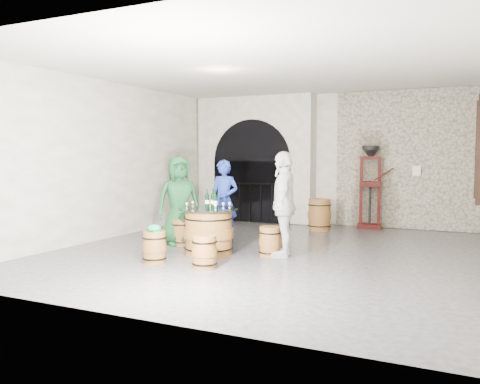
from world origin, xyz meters
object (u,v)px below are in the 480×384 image
at_px(wine_bottle_left, 207,200).
at_px(wine_bottle_right, 213,200).
at_px(person_blue, 224,201).
at_px(corking_press, 370,180).
at_px(person_white, 284,204).
at_px(barrel_table, 209,232).
at_px(wine_bottle_center, 215,201).
at_px(side_barrel, 319,215).
at_px(barrel_stool_left, 181,232).
at_px(barrel_stool_right, 270,242).
at_px(person_green, 179,201).
at_px(barrel_stool_near_left, 154,247).
at_px(barrel_stool_near_right, 205,252).
at_px(barrel_stool_far, 222,231).

relative_size(wine_bottle_left, wine_bottle_right, 1.00).
relative_size(person_blue, corking_press, 0.84).
xyz_separation_m(person_blue, person_white, (1.56, -0.84, 0.08)).
relative_size(barrel_table, wine_bottle_center, 3.19).
height_order(side_barrel, corking_press, corking_press).
bearing_deg(wine_bottle_left, barrel_table, -49.97).
relative_size(barrel_stool_left, barrel_stool_right, 1.00).
xyz_separation_m(person_blue, wine_bottle_center, (0.46, -1.20, 0.12)).
distance_m(barrel_table, person_green, 1.22).
bearing_deg(barrel_stool_right, wine_bottle_left, -168.70).
relative_size(barrel_stool_near_left, person_white, 0.28).
bearing_deg(barrel_table, person_green, 148.90).
relative_size(barrel_stool_near_left, corking_press, 0.26).
distance_m(person_blue, side_barrel, 2.67).
bearing_deg(person_blue, person_green, -136.50).
bearing_deg(barrel_stool_right, wine_bottle_center, -161.45).
xyz_separation_m(barrel_stool_near_right, person_white, (0.76, 1.33, 0.64)).
xyz_separation_m(person_blue, corking_press, (2.19, 3.15, 0.31)).
relative_size(wine_bottle_center, side_barrel, 0.46).
bearing_deg(barrel_stool_right, barrel_stool_far, 151.46).
bearing_deg(barrel_stool_near_right, wine_bottle_center, 109.54).
xyz_separation_m(barrel_table, corking_press, (1.85, 4.37, 0.72)).
distance_m(barrel_stool_far, barrel_stool_right, 1.47).
xyz_separation_m(person_blue, side_barrel, (1.23, 2.32, -0.45)).
bearing_deg(person_blue, barrel_stool_far, -75.80).
distance_m(barrel_table, barrel_stool_near_right, 1.07).
height_order(barrel_stool_near_right, person_blue, person_blue).
bearing_deg(barrel_stool_left, person_blue, 49.99).
bearing_deg(barrel_stool_far, barrel_stool_left, -142.78).
xyz_separation_m(barrel_stool_far, barrel_stool_near_left, (-0.17, -1.97, 0.00)).
distance_m(barrel_stool_far, wine_bottle_left, 1.16).
distance_m(barrel_stool_left, barrel_stool_far, 0.78).
xyz_separation_m(barrel_stool_near_right, barrel_stool_near_left, (-0.91, -0.01, 0.00)).
relative_size(barrel_stool_left, side_barrel, 0.71).
xyz_separation_m(person_green, wine_bottle_right, (0.97, -0.41, 0.09)).
bearing_deg(barrel_table, barrel_stool_right, 17.39).
distance_m(barrel_stool_right, person_white, 0.68).
relative_size(barrel_table, barrel_stool_right, 2.06).
bearing_deg(corking_press, person_blue, -133.34).
relative_size(barrel_stool_far, side_barrel, 0.71).
relative_size(barrel_stool_left, wine_bottle_left, 1.55).
height_order(barrel_stool_left, wine_bottle_right, wine_bottle_right).
bearing_deg(side_barrel, barrel_stool_right, -87.92).
bearing_deg(wine_bottle_left, barrel_stool_far, 102.31).
bearing_deg(person_green, barrel_stool_left, -79.80).
bearing_deg(person_green, side_barrel, 9.06).
relative_size(person_green, wine_bottle_center, 5.19).
distance_m(barrel_stool_right, wine_bottle_right, 1.23).
height_order(barrel_stool_near_left, wine_bottle_left, wine_bottle_left).
relative_size(barrel_stool_right, barrel_stool_near_right, 1.00).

